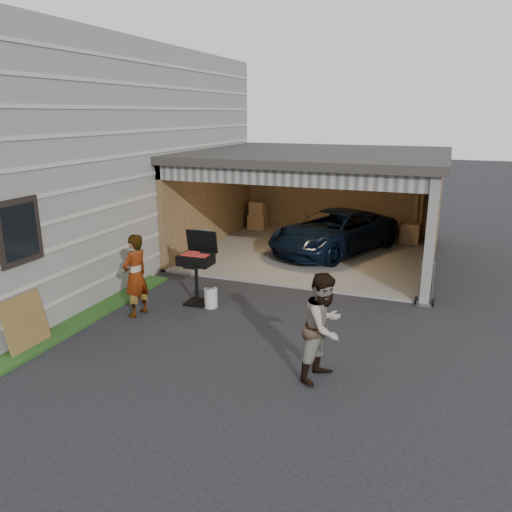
# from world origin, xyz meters

# --- Properties ---
(ground) EXTENTS (80.00, 80.00, 0.00)m
(ground) POSITION_xyz_m (0.00, 0.00, 0.00)
(ground) COLOR black
(ground) RESTS_ON ground
(house) EXTENTS (7.00, 11.00, 5.50)m
(house) POSITION_xyz_m (-6.00, 4.00, 2.75)
(house) COLOR #474744
(house) RESTS_ON ground
(groundcover_strip) EXTENTS (0.50, 8.00, 0.06)m
(groundcover_strip) POSITION_xyz_m (-2.25, -1.00, 0.03)
(groundcover_strip) COLOR #193814
(groundcover_strip) RESTS_ON ground
(garage) EXTENTS (6.80, 6.30, 2.90)m
(garage) POSITION_xyz_m (0.76, 6.79, 1.87)
(garage) COLOR #605E59
(garage) RESTS_ON ground
(minivan) EXTENTS (3.53, 4.66, 1.18)m
(minivan) POSITION_xyz_m (1.25, 6.76, 0.59)
(minivan) COLOR black
(minivan) RESTS_ON ground
(woman) EXTENTS (0.49, 0.66, 1.66)m
(woman) POSITION_xyz_m (-1.42, 0.89, 0.83)
(woman) COLOR #ABC5D7
(woman) RESTS_ON ground
(man) EXTENTS (0.85, 0.97, 1.67)m
(man) POSITION_xyz_m (2.60, -0.20, 0.84)
(man) COLOR #3E1B18
(man) RESTS_ON ground
(bbq_grill) EXTENTS (0.69, 0.60, 1.53)m
(bbq_grill) POSITION_xyz_m (-0.60, 1.90, 0.91)
(bbq_grill) COLOR black
(bbq_grill) RESTS_ON ground
(propane_tank) EXTENTS (0.28, 0.28, 0.41)m
(propane_tank) POSITION_xyz_m (-0.24, 1.79, 0.20)
(propane_tank) COLOR beige
(propane_tank) RESTS_ON ground
(plywood_panel) EXTENTS (0.24, 0.86, 0.95)m
(plywood_panel) POSITION_xyz_m (-2.34, -1.05, 0.48)
(plywood_panel) COLOR brown
(plywood_panel) RESTS_ON ground
(hand_truck) EXTENTS (0.40, 0.31, 0.95)m
(hand_truck) POSITION_xyz_m (3.90, 3.46, 0.18)
(hand_truck) COLOR slate
(hand_truck) RESTS_ON ground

